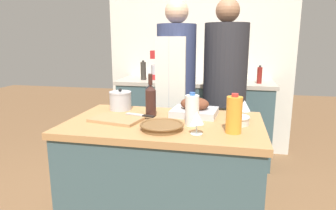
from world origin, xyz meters
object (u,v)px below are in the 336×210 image
Objects in this scene: wine_bottle_green at (151,100)px; stock_pot at (120,101)px; stand_mixer at (159,68)px; person_cook_guest at (224,90)px; wicker_basket at (162,126)px; juice_jug at (234,115)px; roasting_pan at (195,109)px; mixing_bowl at (239,120)px; condiment_bottle_short at (143,71)px; person_cook_aproned at (176,90)px; knife_chef at (141,115)px; condiment_bottle_tall at (259,75)px; condiment_bottle_extra at (225,74)px; cutting_board at (116,119)px; milk_jug at (192,110)px; wine_glass_left at (244,106)px; wine_glass_right at (197,118)px; wine_bottle_dark at (150,97)px.

stock_pot is at bearing 153.52° from wine_bottle_green.
person_cook_guest is (0.76, -0.72, -0.11)m from stand_mixer.
juice_jug is at bearing 3.98° from wicker_basket.
stand_mixer reaches higher than stock_pot.
roasting_pan is 1.43× the size of juice_jug.
condiment_bottle_short reaches higher than mixing_bowl.
wine_bottle_green is (0.26, -0.13, 0.04)m from stock_pot.
mixing_bowl is 0.91m from person_cook_aproned.
knife_chef is 1.66m from condiment_bottle_tall.
wicker_basket is 0.15× the size of person_cook_guest.
wine_bottle_green is 0.66m from person_cook_aproned.
mixing_bowl is 1.56m from condiment_bottle_extra.
wine_bottle_green is 1.49× the size of condiment_bottle_tall.
cutting_board is 0.31m from stock_pot.
wicker_basket is at bearing -140.93° from milk_jug.
wine_bottle_green is 0.16× the size of person_cook_guest.
person_cook_aproned is (-0.52, 0.75, 0.04)m from mixing_bowl.
condiment_bottle_tall reaches higher than juice_jug.
condiment_bottle_tall is (0.26, 1.62, 0.03)m from juice_jug.
milk_jug is 1.58× the size of wine_glass_left.
roasting_pan is 1.52× the size of knife_chef.
wicker_basket is 1.47× the size of condiment_bottle_extra.
mixing_bowl is 0.14m from wine_glass_left.
roasting_pan is at bearing 173.15° from wine_glass_left.
stand_mixer is 0.19× the size of person_cook_guest.
milk_jug is 0.85m from person_cook_aproned.
cutting_board is 1.10m from person_cook_guest.
wicker_basket is 1.80m from stand_mixer.
knife_chef is 1.61m from condiment_bottle_extra.
wicker_basket is 0.73× the size of cutting_board.
condiment_bottle_extra is (0.30, 1.75, 0.10)m from wicker_basket.
knife_chef is at bearing -80.47° from stand_mixer.
milk_jug is at bearing -14.39° from knife_chef.
person_cook_aproned reaches higher than stand_mixer.
roasting_pan is 1.51m from condiment_bottle_short.
wine_bottle_green reaches higher than wine_glass_left.
wicker_basket is 0.15× the size of person_cook_aproned.
condiment_bottle_short is (-1.06, 1.35, 0.06)m from wine_glass_left.
wine_bottle_green is 0.86× the size of stand_mixer.
person_cook_guest is at bearing 54.54° from cutting_board.
wine_glass_right is at bearing -65.04° from person_cook_aproned.
wine_bottle_dark is at bearing -122.96° from condiment_bottle_tall.
condiment_bottle_extra reaches higher than knife_chef.
stock_pot is 0.59× the size of wine_bottle_dark.
knife_chef is (-0.02, -0.16, -0.09)m from wine_bottle_dark.
milk_jug is 1.72m from condiment_bottle_short.
condiment_bottle_tall is at bearing 81.56° from wine_glass_left.
condiment_bottle_tall reaches higher than stock_pot.
stand_mixer is (-0.64, 1.77, 0.09)m from wine_glass_right.
milk_jug is (0.56, -0.29, 0.03)m from stock_pot.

